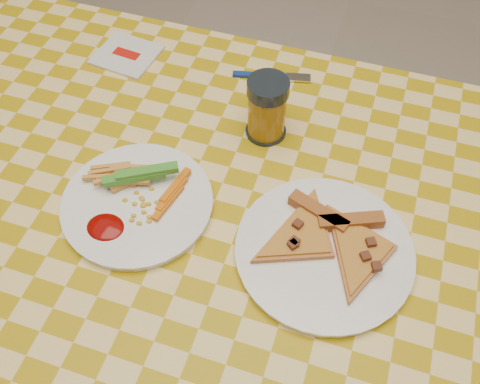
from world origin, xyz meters
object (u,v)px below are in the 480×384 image
at_px(plate_left, 138,204).
at_px(drink_glass, 267,109).
at_px(table, 210,241).
at_px(plate_right, 324,252).

xyz_separation_m(plate_left, drink_glass, (0.15, 0.22, 0.05)).
relative_size(table, drink_glass, 11.06).
xyz_separation_m(plate_right, drink_glass, (-0.15, 0.21, 0.05)).
xyz_separation_m(table, plate_left, (-0.11, -0.02, 0.08)).
bearing_deg(drink_glass, plate_right, -54.12).
bearing_deg(plate_right, plate_left, -178.80).
bearing_deg(drink_glass, table, -99.89).
distance_m(table, drink_glass, 0.24).
height_order(plate_left, drink_glass, drink_glass).
xyz_separation_m(plate_left, plate_right, (0.30, 0.01, 0.00)).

